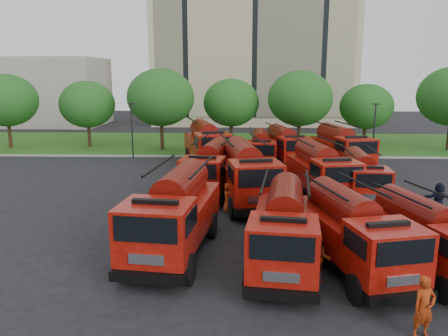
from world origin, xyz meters
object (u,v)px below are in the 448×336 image
at_px(fire_truck_0, 175,213).
at_px(fire_truck_4, 211,168).
at_px(fire_truck_10, 285,146).
at_px(firefighter_5, 437,215).
at_px(fire_truck_7, 361,177).
at_px(firefighter_1, 317,282).
at_px(fire_truck_1, 284,228).
at_px(fire_truck_6, 321,171).
at_px(fire_truck_2, 353,232).
at_px(fire_truck_9, 260,150).
at_px(fire_truck_5, 246,174).
at_px(fire_truck_11, 341,148).
at_px(fire_truck_3, 429,237).
at_px(fire_truck_8, 207,144).
at_px(firefighter_4, 228,212).

distance_m(fire_truck_0, fire_truck_4, 9.74).
distance_m(fire_truck_10, firefighter_5, 15.50).
bearing_deg(fire_truck_7, firefighter_1, -108.58).
bearing_deg(fire_truck_1, fire_truck_10, 91.17).
bearing_deg(fire_truck_6, fire_truck_2, -103.17).
distance_m(fire_truck_2, fire_truck_10, 20.79).
xyz_separation_m(fire_truck_9, fire_truck_10, (2.21, 1.59, 0.09)).
bearing_deg(fire_truck_10, fire_truck_4, -133.35).
height_order(fire_truck_5, fire_truck_7, fire_truck_5).
relative_size(fire_truck_4, fire_truck_9, 1.14).
relative_size(fire_truck_9, firefighter_1, 3.68).
relative_size(fire_truck_0, fire_truck_7, 1.22).
bearing_deg(fire_truck_11, fire_truck_2, -113.18).
distance_m(fire_truck_0, fire_truck_3, 10.34).
bearing_deg(fire_truck_5, fire_truck_9, 72.16).
xyz_separation_m(fire_truck_0, fire_truck_11, (11.18, 17.63, -0.04)).
bearing_deg(fire_truck_4, fire_truck_2, -52.17).
bearing_deg(firefighter_5, fire_truck_11, -77.52).
height_order(fire_truck_6, firefighter_1, fire_truck_6).
xyz_separation_m(fire_truck_0, fire_truck_9, (4.58, 17.67, -0.27)).
distance_m(fire_truck_0, fire_truck_6, 12.05).
relative_size(fire_truck_8, fire_truck_10, 1.15).
height_order(fire_truck_1, fire_truck_8, fire_truck_8).
distance_m(fire_truck_7, fire_truck_11, 9.28).
bearing_deg(fire_truck_5, firefighter_5, -21.31).
distance_m(fire_truck_1, fire_truck_9, 18.99).
bearing_deg(fire_truck_4, firefighter_1, -60.33).
bearing_deg(fire_truck_11, fire_truck_7, -106.97).
xyz_separation_m(fire_truck_11, firefighter_5, (2.60, -12.11, -1.75)).
bearing_deg(fire_truck_7, fire_truck_8, 138.62).
distance_m(fire_truck_5, fire_truck_7, 7.15).
xyz_separation_m(fire_truck_3, firefighter_4, (-8.03, 7.38, -1.46)).
bearing_deg(firefighter_4, fire_truck_2, -173.00).
bearing_deg(fire_truck_5, firefighter_1, -86.29).
xyz_separation_m(fire_truck_2, fire_truck_11, (3.90, 19.16, 0.16)).
bearing_deg(fire_truck_0, firefighter_1, -17.61).
bearing_deg(fire_truck_1, fire_truck_9, 97.31).
relative_size(fire_truck_3, fire_truck_8, 0.79).
relative_size(fire_truck_2, firefighter_5, 3.90).
xyz_separation_m(fire_truck_2, fire_truck_5, (-4.05, 9.13, 0.24)).
bearing_deg(firefighter_4, fire_truck_10, -46.82).
distance_m(fire_truck_3, fire_truck_6, 10.87).
xyz_separation_m(fire_truck_7, fire_truck_10, (-3.53, 10.86, 0.13)).
height_order(fire_truck_5, fire_truck_11, fire_truck_5).
bearing_deg(fire_truck_7, fire_truck_5, -169.71).
xyz_separation_m(fire_truck_1, fire_truck_11, (6.60, 18.95, 0.11)).
distance_m(fire_truck_2, fire_truck_3, 2.93).
xyz_separation_m(fire_truck_6, fire_truck_8, (-7.89, 9.71, 0.15)).
height_order(fire_truck_8, fire_truck_10, fire_truck_8).
distance_m(fire_truck_1, fire_truck_8, 20.56).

